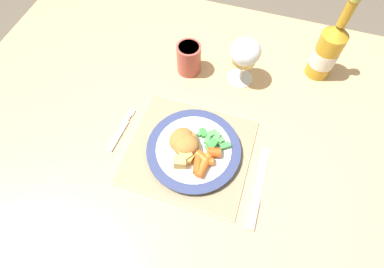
{
  "coord_description": "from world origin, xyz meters",
  "views": [
    {
      "loc": [
        0.14,
        -0.39,
        1.43
      ],
      "look_at": [
        0.03,
        -0.03,
        0.78
      ],
      "focal_mm": 28.0,
      "sensor_mm": 36.0,
      "label": 1
    }
  ],
  "objects": [
    {
      "name": "roast_potatoes",
      "position": [
        0.03,
        -0.11,
        0.78
      ],
      "size": [
        0.05,
        0.05,
        0.03
      ],
      "color": "gold",
      "rests_on": "dinner_plate"
    },
    {
      "name": "dinner_plate",
      "position": [
        0.04,
        -0.06,
        0.76
      ],
      "size": [
        0.24,
        0.24,
        0.02
      ],
      "color": "silver",
      "rests_on": "placemat"
    },
    {
      "name": "dining_table",
      "position": [
        0.0,
        0.0,
        0.66
      ],
      "size": [
        1.34,
        1.05,
        0.74
      ],
      "color": "tan",
      "rests_on": "ground"
    },
    {
      "name": "drinking_cup",
      "position": [
        -0.05,
        0.2,
        0.79
      ],
      "size": [
        0.07,
        0.07,
        0.09
      ],
      "color": "#B24C42",
      "rests_on": "dining_table"
    },
    {
      "name": "breaded_croquettes",
      "position": [
        0.02,
        -0.06,
        0.78
      ],
      "size": [
        0.09,
        0.09,
        0.04
      ],
      "color": "#A87033",
      "rests_on": "dinner_plate"
    },
    {
      "name": "bottle",
      "position": [
        0.31,
        0.3,
        0.83
      ],
      "size": [
        0.07,
        0.07,
        0.26
      ],
      "color": "gold",
      "rests_on": "dining_table"
    },
    {
      "name": "fork",
      "position": [
        -0.16,
        -0.07,
        0.74
      ],
      "size": [
        0.02,
        0.14,
        0.01
      ],
      "color": "silver",
      "rests_on": "dining_table"
    },
    {
      "name": "wine_glass",
      "position": [
        0.1,
        0.21,
        0.84
      ],
      "size": [
        0.08,
        0.08,
        0.14
      ],
      "color": "silver",
      "rests_on": "dining_table"
    },
    {
      "name": "glazed_carrots",
      "position": [
        0.08,
        -0.1,
        0.78
      ],
      "size": [
        0.06,
        0.09,
        0.02
      ],
      "color": "orange",
      "rests_on": "dinner_plate"
    },
    {
      "name": "table_knife",
      "position": [
        0.22,
        -0.12,
        0.74
      ],
      "size": [
        0.02,
        0.21,
        0.01
      ],
      "color": "silver",
      "rests_on": "dining_table"
    },
    {
      "name": "ground_plane",
      "position": [
        0.0,
        0.0,
        0.0
      ],
      "size": [
        6.0,
        6.0,
        0.0
      ],
      "primitive_type": "plane",
      "color": "brown"
    },
    {
      "name": "placemat",
      "position": [
        0.03,
        -0.06,
        0.74
      ],
      "size": [
        0.31,
        0.28,
        0.01
      ],
      "color": "#CCB789",
      "rests_on": "dining_table"
    },
    {
      "name": "green_beans_pile",
      "position": [
        0.08,
        -0.03,
        0.77
      ],
      "size": [
        0.09,
        0.07,
        0.02
      ],
      "color": "#4CA84C",
      "rests_on": "dinner_plate"
    }
  ]
}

